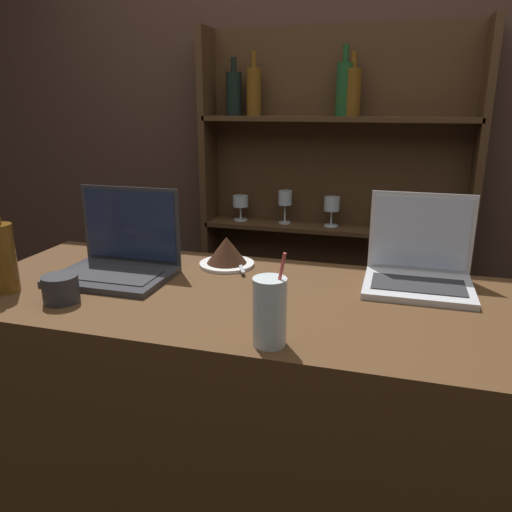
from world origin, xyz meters
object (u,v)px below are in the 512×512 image
(coffee_cup, at_px, (61,289))
(water_glass, at_px, (270,312))
(laptop_far, at_px, (419,266))
(cake_plate, at_px, (227,253))
(laptop_near, at_px, (119,257))
(wine_bottle_amber, at_px, (1,256))

(coffee_cup, bearing_deg, water_glass, -8.02)
(water_glass, bearing_deg, laptop_far, 56.58)
(cake_plate, distance_m, coffee_cup, 0.51)
(cake_plate, xyz_separation_m, coffee_cup, (-0.31, -0.41, -0.01))
(laptop_far, relative_size, cake_plate, 1.63)
(laptop_near, xyz_separation_m, laptop_far, (0.86, 0.16, -0.00))
(water_glass, height_order, wine_bottle_amber, wine_bottle_amber)
(laptop_near, distance_m, coffee_cup, 0.24)
(coffee_cup, bearing_deg, wine_bottle_amber, 173.21)
(water_glass, height_order, coffee_cup, water_glass)
(laptop_far, height_order, water_glass, laptop_far)
(cake_plate, bearing_deg, laptop_near, -148.23)
(water_glass, xyz_separation_m, wine_bottle_amber, (-0.78, 0.11, 0.02))
(cake_plate, height_order, water_glass, water_glass)
(laptop_near, xyz_separation_m, coffee_cup, (-0.03, -0.23, -0.02))
(cake_plate, bearing_deg, laptop_far, -1.34)
(laptop_far, distance_m, water_glass, 0.57)
(wine_bottle_amber, distance_m, coffee_cup, 0.21)
(coffee_cup, bearing_deg, cake_plate, 52.34)
(laptop_near, relative_size, water_glass, 1.58)
(cake_plate, bearing_deg, water_glass, -61.26)
(laptop_near, height_order, water_glass, laptop_near)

